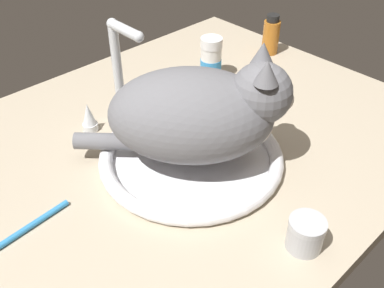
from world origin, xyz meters
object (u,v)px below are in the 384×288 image
toothbrush (21,232)px  pill_bottle (211,60)px  cat (203,112)px  sink_basin (192,156)px  faucet (122,82)px  metal_jar (306,234)px  amber_bottle (271,35)px

toothbrush → pill_bottle: bearing=14.3°
cat → sink_basin: bearing=134.6°
sink_basin → faucet: 22.54cm
metal_jar → toothbrush: size_ratio=0.34×
faucet → toothbrush: 37.00cm
faucet → pill_bottle: 26.01cm
sink_basin → cat: 10.27cm
sink_basin → amber_bottle: amber_bottle is taller
sink_basin → metal_jar: bearing=-93.8°
sink_basin → metal_jar: 27.10cm
faucet → pill_bottle: size_ratio=2.09×
pill_bottle → cat: bearing=-138.3°
pill_bottle → metal_jar: bearing=-120.2°
cat → metal_jar: bearing=-97.1°
sink_basin → toothbrush: (-32.51, 5.49, -0.55)cm
amber_bottle → toothbrush: (-79.97, -13.41, -4.41)cm
cat → pill_bottle: (24.34, 21.71, -6.32)cm
sink_basin → faucet: size_ratio=1.59×
cat → toothbrush: 36.20cm
sink_basin → pill_bottle: bearing=38.2°
faucet → amber_bottle: faucet is taller
faucet → metal_jar: faucet is taller
sink_basin → pill_bottle: (25.75, 20.29, 3.75)cm
faucet → metal_jar: (-1.77, -48.30, -5.74)cm
amber_bottle → cat: bearing=-156.2°
faucet → amber_bottle: 47.65cm
cat → toothbrush: bearing=168.5°
amber_bottle → pill_bottle: bearing=176.3°
pill_bottle → amber_bottle: amber_bottle is taller
pill_bottle → toothbrush: (-58.26, -14.80, -4.30)cm
faucet → cat: 22.94cm
faucet → cat: (1.40, -22.73, 2.74)cm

